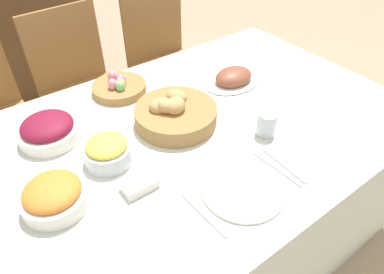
# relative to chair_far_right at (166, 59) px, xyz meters

# --- Properties ---
(ground_plane) EXTENTS (12.00, 12.00, 0.00)m
(ground_plane) POSITION_rel_chair_far_right_xyz_m (-0.54, -0.90, -0.50)
(ground_plane) COLOR tan
(dining_table) EXTENTS (1.87, 1.09, 0.73)m
(dining_table) POSITION_rel_chair_far_right_xyz_m (-0.54, -0.90, -0.13)
(dining_table) COLOR silver
(dining_table) RESTS_ON ground
(chair_far_right) EXTENTS (0.43, 0.43, 0.91)m
(chair_far_right) POSITION_rel_chair_far_right_xyz_m (0.00, 0.00, 0.00)
(chair_far_right) COLOR olive
(chair_far_right) RESTS_ON ground
(chair_far_center) EXTENTS (0.45, 0.45, 0.91)m
(chair_far_center) POSITION_rel_chair_far_right_xyz_m (-0.56, -0.00, 0.00)
(chair_far_center) COLOR olive
(chair_far_center) RESTS_ON ground
(bread_basket) EXTENTS (0.31, 0.31, 0.12)m
(bread_basket) POSITION_rel_chair_far_right_xyz_m (-0.49, -0.83, 0.27)
(bread_basket) COLOR #9E7542
(bread_basket) RESTS_ON dining_table
(egg_basket) EXTENTS (0.23, 0.23, 0.08)m
(egg_basket) POSITION_rel_chair_far_right_xyz_m (-0.56, -0.51, 0.25)
(egg_basket) COLOR #9E7542
(egg_basket) RESTS_ON dining_table
(ham_platter) EXTENTS (0.27, 0.19, 0.07)m
(ham_platter) POSITION_rel_chair_far_right_xyz_m (-0.12, -0.75, 0.25)
(ham_platter) COLOR silver
(ham_platter) RESTS_ON dining_table
(beet_salad_bowl) EXTENTS (0.21, 0.21, 0.09)m
(beet_salad_bowl) POSITION_rel_chair_far_right_xyz_m (-0.90, -0.65, 0.27)
(beet_salad_bowl) COLOR silver
(beet_salad_bowl) RESTS_ON dining_table
(carrot_bowl) EXTENTS (0.19, 0.19, 0.09)m
(carrot_bowl) POSITION_rel_chair_far_right_xyz_m (-0.99, -0.96, 0.27)
(carrot_bowl) COLOR silver
(carrot_bowl) RESTS_ON dining_table
(pineapple_bowl) EXTENTS (0.16, 0.16, 0.09)m
(pineapple_bowl) POSITION_rel_chair_far_right_xyz_m (-0.78, -0.88, 0.27)
(pineapple_bowl) COLOR silver
(pineapple_bowl) RESTS_ON dining_table
(dinner_plate) EXTENTS (0.26, 0.26, 0.01)m
(dinner_plate) POSITION_rel_chair_far_right_xyz_m (-0.52, -1.24, 0.23)
(dinner_plate) COLOR silver
(dinner_plate) RESTS_ON dining_table
(fork) EXTENTS (0.02, 0.20, 0.00)m
(fork) POSITION_rel_chair_far_right_xyz_m (-0.67, -1.24, 0.23)
(fork) COLOR #B7B7BC
(fork) RESTS_ON dining_table
(knife) EXTENTS (0.02, 0.20, 0.00)m
(knife) POSITION_rel_chair_far_right_xyz_m (-0.36, -1.24, 0.23)
(knife) COLOR #B7B7BC
(knife) RESTS_ON dining_table
(spoon) EXTENTS (0.02, 0.20, 0.00)m
(spoon) POSITION_rel_chair_far_right_xyz_m (-0.33, -1.24, 0.23)
(spoon) COLOR #B7B7BC
(spoon) RESTS_ON dining_table
(drinking_cup) EXTENTS (0.07, 0.07, 0.09)m
(drinking_cup) POSITION_rel_chair_far_right_xyz_m (-0.26, -1.09, 0.27)
(drinking_cup) COLOR silver
(drinking_cup) RESTS_ON dining_table
(butter_dish) EXTENTS (0.10, 0.07, 0.03)m
(butter_dish) POSITION_rel_chair_far_right_xyz_m (-0.76, -1.05, 0.25)
(butter_dish) COLOR silver
(butter_dish) RESTS_ON dining_table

